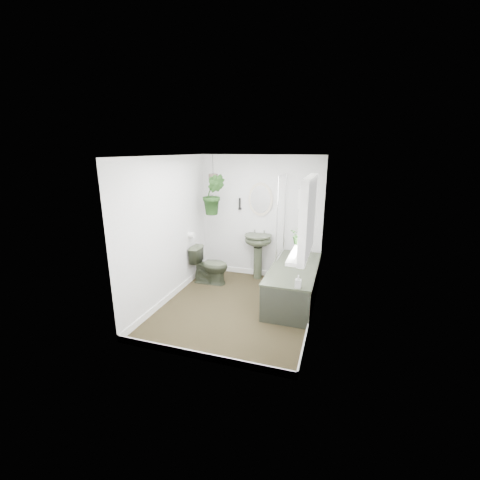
% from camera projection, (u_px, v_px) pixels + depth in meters
% --- Properties ---
extents(floor, '(2.30, 2.80, 0.02)m').
position_uv_depth(floor, '(237.00, 307.00, 5.06)').
color(floor, black).
rests_on(floor, ground).
extents(ceiling, '(2.30, 2.80, 0.02)m').
position_uv_depth(ceiling, '(237.00, 155.00, 4.43)').
color(ceiling, white).
rests_on(ceiling, ground).
extents(wall_back, '(2.30, 0.02, 2.30)m').
position_uv_depth(wall_back, '(261.00, 218.00, 6.04)').
color(wall_back, silver).
rests_on(wall_back, ground).
extents(wall_front, '(2.30, 0.02, 2.30)m').
position_uv_depth(wall_front, '(196.00, 269.00, 3.45)').
color(wall_front, silver).
rests_on(wall_front, ground).
extents(wall_left, '(0.02, 2.80, 2.30)m').
position_uv_depth(wall_left, '(168.00, 230.00, 5.09)').
color(wall_left, silver).
rests_on(wall_left, ground).
extents(wall_right, '(0.02, 2.80, 2.30)m').
position_uv_depth(wall_right, '(317.00, 243.00, 4.40)').
color(wall_right, silver).
rests_on(wall_right, ground).
extents(skirting, '(2.30, 2.80, 0.10)m').
position_uv_depth(skirting, '(237.00, 304.00, 5.04)').
color(skirting, white).
rests_on(skirting, floor).
extents(bathtub, '(0.72, 1.72, 0.58)m').
position_uv_depth(bathtub, '(293.00, 284.00, 5.20)').
color(bathtub, '#39412E').
rests_on(bathtub, floor).
extents(bath_screen, '(0.04, 0.72, 1.40)m').
position_uv_depth(bath_screen, '(281.00, 217.00, 5.48)').
color(bath_screen, silver).
rests_on(bath_screen, bathtub).
extents(shower_box, '(0.20, 0.10, 0.35)m').
position_uv_depth(shower_box, '(304.00, 199.00, 5.63)').
color(shower_box, white).
rests_on(shower_box, wall_back).
extents(oval_mirror, '(0.46, 0.03, 0.62)m').
position_uv_depth(oval_mirror, '(260.00, 199.00, 5.90)').
color(oval_mirror, beige).
rests_on(oval_mirror, wall_back).
extents(wall_sconce, '(0.04, 0.04, 0.22)m').
position_uv_depth(wall_sconce, '(240.00, 204.00, 6.04)').
color(wall_sconce, black).
rests_on(wall_sconce, wall_back).
extents(toilet_roll_holder, '(0.11, 0.11, 0.11)m').
position_uv_depth(toilet_roll_holder, '(191.00, 235.00, 5.78)').
color(toilet_roll_holder, white).
rests_on(toilet_roll_holder, wall_left).
extents(window_recess, '(0.08, 1.00, 0.90)m').
position_uv_depth(window_recess, '(308.00, 217.00, 3.64)').
color(window_recess, white).
rests_on(window_recess, wall_right).
extents(window_sill, '(0.18, 1.00, 0.04)m').
position_uv_depth(window_sill, '(300.00, 251.00, 3.78)').
color(window_sill, white).
rests_on(window_sill, wall_right).
extents(window_blinds, '(0.01, 0.86, 0.76)m').
position_uv_depth(window_blinds, '(304.00, 216.00, 3.66)').
color(window_blinds, white).
rests_on(window_blinds, wall_right).
extents(toilet, '(0.68, 0.40, 0.69)m').
position_uv_depth(toilet, '(210.00, 265.00, 5.88)').
color(toilet, '#39412E').
rests_on(toilet, floor).
extents(pedestal_sink, '(0.52, 0.45, 0.86)m').
position_uv_depth(pedestal_sink, '(258.00, 256.00, 6.07)').
color(pedestal_sink, '#39412E').
rests_on(pedestal_sink, floor).
extents(sill_plant, '(0.25, 0.24, 0.23)m').
position_uv_depth(sill_plant, '(299.00, 235.00, 3.97)').
color(sill_plant, black).
rests_on(sill_plant, window_sill).
extents(hanging_plant, '(0.47, 0.41, 0.73)m').
position_uv_depth(hanging_plant, '(214.00, 195.00, 5.71)').
color(hanging_plant, black).
rests_on(hanging_plant, ceiling).
extents(soap_bottle, '(0.08, 0.08, 0.18)m').
position_uv_depth(soap_bottle, '(298.00, 282.00, 4.32)').
color(soap_bottle, '#2F2829').
rests_on(soap_bottle, bathtub).
extents(hanging_pot, '(0.16, 0.16, 0.12)m').
position_uv_depth(hanging_pot, '(213.00, 177.00, 5.63)').
color(hanging_pot, '#453B31').
rests_on(hanging_pot, ceiling).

